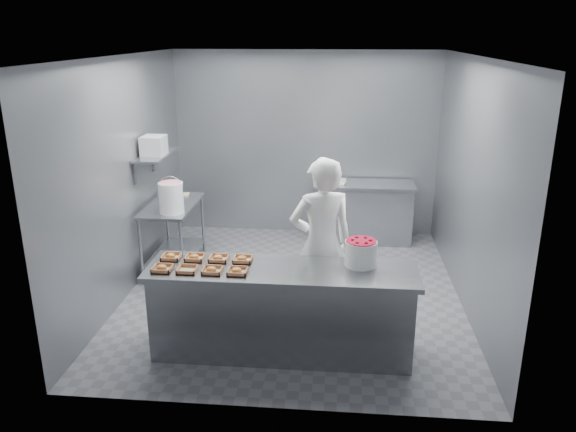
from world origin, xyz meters
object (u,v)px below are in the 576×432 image
object	(u,v)px
tray_4	(171,256)
strawberry_tub	(361,252)
back_counter	(363,212)
service_counter	(282,310)
prep_table	(173,226)
tray_6	(219,258)
tray_3	(237,271)
tray_2	(212,270)
tray_5	(195,257)
glaze_bucket	(171,197)
tray_1	(187,269)
tray_7	(243,259)
tray_0	(162,268)
appliance	(154,145)
worker	(321,244)

from	to	relation	value
tray_4	strawberry_tub	world-z (taller)	strawberry_tub
back_counter	service_counter	bearing A→B (deg)	-105.48
prep_table	tray_6	size ratio (longest dim) A/B	6.40
tray_4	strawberry_tub	xyz separation A→B (m)	(1.87, 0.00, 0.11)
prep_table	tray_3	world-z (taller)	tray_3
tray_2	tray_5	bearing A→B (deg)	129.50
tray_3	glaze_bucket	xyz separation A→B (m)	(-1.14, 1.75, 0.18)
service_counter	tray_1	size ratio (longest dim) A/B	13.88
tray_1	tray_7	distance (m)	0.56
prep_table	tray_0	size ratio (longest dim) A/B	6.40
tray_6	tray_7	size ratio (longest dim) A/B	1.00
tray_2	tray_7	bearing A→B (deg)	50.50
tray_2	strawberry_tub	world-z (taller)	strawberry_tub
tray_0	tray_4	bearing A→B (deg)	90.00
appliance	tray_2	bearing A→B (deg)	-60.40
tray_4	worker	world-z (taller)	worker
worker	back_counter	bearing A→B (deg)	-120.39
tray_5	tray_6	distance (m)	0.24
tray_5	tray_6	bearing A→B (deg)	0.00
tray_6	prep_table	bearing A→B (deg)	119.16
service_counter	tray_2	bearing A→B (deg)	-167.26
prep_table	tray_3	bearing A→B (deg)	-59.25
prep_table	tray_7	bearing A→B (deg)	-55.36
strawberry_tub	tray_0	bearing A→B (deg)	-171.04
tray_6	tray_4	bearing A→B (deg)	180.00
tray_1	tray_4	distance (m)	0.38
tray_1	glaze_bucket	xyz separation A→B (m)	(-0.66, 1.75, 0.18)
tray_3	tray_5	xyz separation A→B (m)	(-0.48, 0.29, 0.00)
prep_table	tray_5	distance (m)	1.99
tray_1	tray_7	world-z (taller)	tray_7
tray_2	tray_3	xyz separation A→B (m)	(0.24, 0.00, 0.00)
glaze_bucket	appliance	distance (m)	0.72
tray_3	strawberry_tub	xyz separation A→B (m)	(1.15, 0.30, 0.11)
tray_7	strawberry_tub	xyz separation A→B (m)	(1.15, 0.00, 0.11)
appliance	tray_5	bearing A→B (deg)	-62.24
tray_4	tray_5	distance (m)	0.24
back_counter	tray_6	bearing A→B (deg)	-116.43
tray_0	glaze_bucket	bearing A→B (deg)	103.44
strawberry_tub	glaze_bucket	distance (m)	2.72
back_counter	tray_7	bearing A→B (deg)	-112.78
tray_1	tray_3	xyz separation A→B (m)	(0.48, -0.00, 0.00)
tray_0	tray_7	world-z (taller)	same
tray_6	strawberry_tub	xyz separation A→B (m)	(1.39, 0.00, 0.11)
back_counter	glaze_bucket	xyz separation A→B (m)	(-2.44, -1.65, 0.65)
tray_7	tray_0	bearing A→B (deg)	-157.99
tray_0	tray_3	bearing A→B (deg)	0.00
tray_3	tray_1	bearing A→B (deg)	180.00
tray_3	strawberry_tub	size ratio (longest dim) A/B	0.61
tray_1	prep_table	bearing A→B (deg)	110.17
tray_1	strawberry_tub	size ratio (longest dim) A/B	0.61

